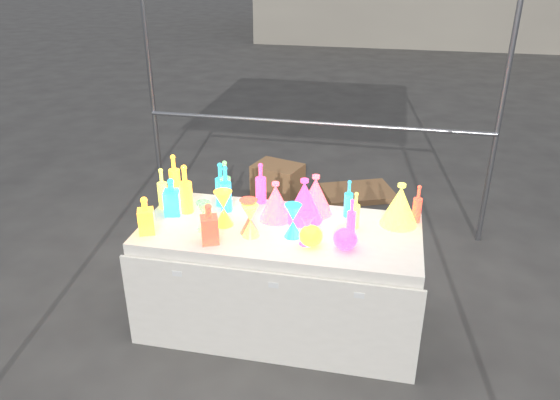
% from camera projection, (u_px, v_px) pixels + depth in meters
% --- Properties ---
extents(ground, '(80.00, 80.00, 0.00)m').
position_uv_depth(ground, '(280.00, 321.00, 3.84)').
color(ground, '#5A5854').
rests_on(ground, ground).
extents(display_table, '(1.84, 0.83, 0.75)m').
position_uv_depth(display_table, '(280.00, 278.00, 3.67)').
color(display_table, white).
rests_on(display_table, ground).
extents(cardboard_box_closed, '(0.56, 0.47, 0.35)m').
position_uv_depth(cardboard_box_closed, '(278.00, 180.00, 5.66)').
color(cardboard_box_closed, '#B27D50').
rests_on(cardboard_box_closed, ground).
extents(cardboard_box_flat, '(0.86, 0.75, 0.06)m').
position_uv_depth(cardboard_box_flat, '(358.00, 193.00, 5.73)').
color(cardboard_box_flat, '#B27D50').
rests_on(cardboard_box_flat, ground).
extents(bottle_0, '(0.11, 0.11, 0.31)m').
position_uv_depth(bottle_0, '(174.00, 175.00, 3.92)').
color(bottle_0, red).
rests_on(bottle_0, display_table).
extents(bottle_1, '(0.10, 0.10, 0.33)m').
position_uv_depth(bottle_1, '(226.00, 189.00, 3.68)').
color(bottle_1, '#178319').
rests_on(bottle_1, display_table).
extents(bottle_3, '(0.09, 0.09, 0.30)m').
position_uv_depth(bottle_3, '(261.00, 183.00, 3.80)').
color(bottle_3, blue).
rests_on(bottle_3, display_table).
extents(bottle_4, '(0.08, 0.08, 0.29)m').
position_uv_depth(bottle_4, '(162.00, 188.00, 3.73)').
color(bottle_4, '#146B7D').
rests_on(bottle_4, display_table).
extents(bottle_5, '(0.09, 0.09, 0.34)m').
position_uv_depth(bottle_5, '(225.00, 184.00, 3.73)').
color(bottle_5, '#A921A4').
rests_on(bottle_5, display_table).
extents(bottle_6, '(0.09, 0.09, 0.34)m').
position_uv_depth(bottle_6, '(185.00, 189.00, 3.66)').
color(bottle_6, red).
rests_on(bottle_6, display_table).
extents(bottle_7, '(0.09, 0.09, 0.32)m').
position_uv_depth(bottle_7, '(221.00, 184.00, 3.75)').
color(bottle_7, '#178319').
rests_on(bottle_7, display_table).
extents(decanter_0, '(0.13, 0.13, 0.25)m').
position_uv_depth(decanter_0, '(146.00, 215.00, 3.41)').
color(decanter_0, red).
rests_on(decanter_0, display_table).
extents(decanter_1, '(0.14, 0.14, 0.26)m').
position_uv_depth(decanter_1, '(209.00, 223.00, 3.30)').
color(decanter_1, orange).
rests_on(decanter_1, display_table).
extents(decanter_2, '(0.13, 0.13, 0.26)m').
position_uv_depth(decanter_2, '(172.00, 197.00, 3.64)').
color(decanter_2, '#178319').
rests_on(decanter_2, display_table).
extents(hourglass_0, '(0.15, 0.15, 0.23)m').
position_uv_depth(hourglass_0, '(249.00, 216.00, 3.41)').
color(hourglass_0, orange).
rests_on(hourglass_0, display_table).
extents(hourglass_1, '(0.12, 0.12, 0.20)m').
position_uv_depth(hourglass_1, '(307.00, 229.00, 3.29)').
color(hourglass_1, blue).
rests_on(hourglass_1, display_table).
extents(hourglass_2, '(0.13, 0.13, 0.21)m').
position_uv_depth(hourglass_2, '(250.00, 221.00, 3.38)').
color(hourglass_2, '#146B7D').
rests_on(hourglass_2, display_table).
extents(hourglass_3, '(0.11, 0.11, 0.19)m').
position_uv_depth(hourglass_3, '(204.00, 216.00, 3.46)').
color(hourglass_3, '#A921A4').
rests_on(hourglass_3, display_table).
extents(hourglass_4, '(0.15, 0.15, 0.24)m').
position_uv_depth(hourglass_4, '(224.00, 208.00, 3.51)').
color(hourglass_4, red).
rests_on(hourglass_4, display_table).
extents(hourglass_5, '(0.13, 0.13, 0.22)m').
position_uv_depth(hourglass_5, '(293.00, 221.00, 3.37)').
color(hourglass_5, '#178319').
rests_on(hourglass_5, display_table).
extents(globe_0, '(0.19, 0.19, 0.12)m').
position_uv_depth(globe_0, '(311.00, 237.00, 3.30)').
color(globe_0, red).
rests_on(globe_0, display_table).
extents(globe_3, '(0.18, 0.18, 0.12)m').
position_uv_depth(globe_3, '(345.00, 240.00, 3.26)').
color(globe_3, blue).
rests_on(globe_3, display_table).
extents(lampshade_0, '(0.26, 0.26, 0.28)m').
position_uv_depth(lampshade_0, '(315.00, 194.00, 3.66)').
color(lampshade_0, '#FFAF35').
rests_on(lampshade_0, display_table).
extents(lampshade_1, '(0.29, 0.29, 0.26)m').
position_uv_depth(lampshade_1, '(276.00, 201.00, 3.58)').
color(lampshade_1, '#FFAF35').
rests_on(lampshade_1, display_table).
extents(lampshade_2, '(0.31, 0.31, 0.29)m').
position_uv_depth(lampshade_2, '(304.00, 200.00, 3.56)').
color(lampshade_2, blue).
rests_on(lampshade_2, display_table).
extents(lampshade_3, '(0.26, 0.26, 0.29)m').
position_uv_depth(lampshade_3, '(400.00, 204.00, 3.51)').
color(lampshade_3, '#146B7D').
rests_on(lampshade_3, display_table).
extents(bottle_8, '(0.07, 0.07, 0.26)m').
position_uv_depth(bottle_8, '(349.00, 198.00, 3.61)').
color(bottle_8, '#178319').
rests_on(bottle_8, display_table).
extents(bottle_9, '(0.06, 0.06, 0.26)m').
position_uv_depth(bottle_9, '(418.00, 204.00, 3.54)').
color(bottle_9, orange).
rests_on(bottle_9, display_table).
extents(bottle_10, '(0.07, 0.07, 0.25)m').
position_uv_depth(bottle_10, '(352.00, 217.00, 3.39)').
color(bottle_10, blue).
rests_on(bottle_10, display_table).
extents(bottle_11, '(0.06, 0.06, 0.25)m').
position_uv_depth(bottle_11, '(356.00, 210.00, 3.47)').
color(bottle_11, '#146B7D').
rests_on(bottle_11, display_table).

